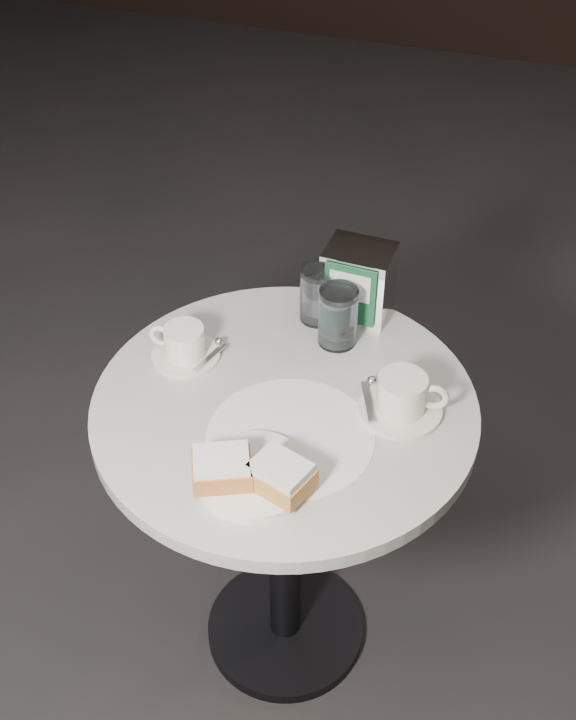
# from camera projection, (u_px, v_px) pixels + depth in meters

# --- Properties ---
(ground) EXTENTS (7.00, 7.00, 0.00)m
(ground) POSITION_uv_depth(u_px,v_px,m) (285.00, 632.00, 2.11)
(ground) COLOR black
(ground) RESTS_ON ground
(cafe_table) EXTENTS (0.70, 0.70, 0.74)m
(cafe_table) POSITION_uv_depth(u_px,v_px,m) (285.00, 476.00, 1.75)
(cafe_table) COLOR black
(cafe_table) RESTS_ON ground
(sugar_spill) EXTENTS (0.30, 0.30, 0.00)m
(sugar_spill) POSITION_uv_depth(u_px,v_px,m) (290.00, 436.00, 1.56)
(sugar_spill) COLOR white
(sugar_spill) RESTS_ON cafe_table
(beignet_plate) EXTENTS (0.22, 0.21, 0.06)m
(beignet_plate) POSITION_uv_depth(u_px,v_px,m) (252.00, 473.00, 1.46)
(beignet_plate) COLOR white
(beignet_plate) RESTS_ON cafe_table
(coffee_cup_left) EXTENTS (0.14, 0.13, 0.07)m
(coffee_cup_left) POSITION_uv_depth(u_px,v_px,m) (184.00, 345.00, 1.70)
(coffee_cup_left) COLOR silver
(coffee_cup_left) RESTS_ON cafe_table
(coffee_cup_right) EXTENTS (0.17, 0.17, 0.08)m
(coffee_cup_right) POSITION_uv_depth(u_px,v_px,m) (402.00, 397.00, 1.58)
(coffee_cup_right) COLOR silver
(coffee_cup_right) RESTS_ON cafe_table
(water_glass_left) EXTENTS (0.09, 0.09, 0.12)m
(water_glass_left) POSITION_uv_depth(u_px,v_px,m) (318.00, 294.00, 1.77)
(water_glass_left) COLOR silver
(water_glass_left) RESTS_ON cafe_table
(water_glass_right) EXTENTS (0.09, 0.09, 0.12)m
(water_glass_right) POSITION_uv_depth(u_px,v_px,m) (338.00, 317.00, 1.72)
(water_glass_right) COLOR silver
(water_glass_right) RESTS_ON cafe_table
(napkin_dispenser) EXTENTS (0.13, 0.12, 0.15)m
(napkin_dispenser) POSITION_uv_depth(u_px,v_px,m) (358.00, 282.00, 1.77)
(napkin_dispenser) COLOR white
(napkin_dispenser) RESTS_ON cafe_table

